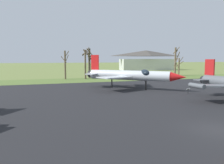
# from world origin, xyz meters

# --- Properties ---
(ground_plane) EXTENTS (600.00, 600.00, 0.00)m
(ground_plane) POSITION_xyz_m (0.00, 0.00, 0.00)
(ground_plane) COLOR olive
(asphalt_apron) EXTENTS (81.87, 44.50, 0.05)m
(asphalt_apron) POSITION_xyz_m (0.00, 13.35, 0.03)
(asphalt_apron) COLOR black
(asphalt_apron) RESTS_ON ground
(grass_verge_strip) EXTENTS (141.87, 12.00, 0.06)m
(grass_verge_strip) POSITION_xyz_m (0.00, 41.60, 0.03)
(grass_verge_strip) COLOR #576F32
(grass_verge_strip) RESTS_ON ground
(jet_fighter_front_right) EXTENTS (14.36, 14.56, 6.01)m
(jet_fighter_front_right) POSITION_xyz_m (3.23, 22.84, 2.47)
(jet_fighter_front_right) COLOR silver
(jet_fighter_front_right) RESTS_ON ground
(info_placard_front_right) EXTENTS (0.60, 0.34, 0.86)m
(info_placard_front_right) POSITION_xyz_m (9.06, 15.05, 0.55)
(info_placard_front_right) COLOR black
(info_placard_front_right) RESTS_ON ground
(bare_tree_left_of_center) EXTENTS (2.19, 2.19, 7.36)m
(bare_tree_left_of_center) POSITION_xyz_m (-5.18, 45.20, 3.91)
(bare_tree_left_of_center) COLOR brown
(bare_tree_left_of_center) RESTS_ON ground
(bare_tree_center) EXTENTS (2.71, 3.23, 8.34)m
(bare_tree_center) POSITION_xyz_m (0.11, 44.94, 4.54)
(bare_tree_center) COLOR brown
(bare_tree_center) RESTS_ON ground
(bare_tree_right_of_center) EXTENTS (3.10, 3.58, 8.10)m
(bare_tree_right_of_center) POSITION_xyz_m (1.61, 47.43, 4.51)
(bare_tree_right_of_center) COLOR #42382D
(bare_tree_right_of_center) RESTS_ON ground
(bare_tree_far_right) EXTENTS (3.47, 2.80, 5.92)m
(bare_tree_far_right) POSITION_xyz_m (30.01, 46.73, 3.20)
(bare_tree_far_right) COLOR brown
(bare_tree_far_right) RESTS_ON ground
(bare_tree_backdrop_extra) EXTENTS (1.82, 2.54, 9.14)m
(bare_tree_backdrop_extra) POSITION_xyz_m (30.51, 49.08, 4.84)
(bare_tree_backdrop_extra) COLOR brown
(bare_tree_backdrop_extra) RESTS_ON ground
(visitor_building) EXTENTS (26.66, 13.78, 9.30)m
(visitor_building) POSITION_xyz_m (37.88, 83.16, 4.56)
(visitor_building) COLOR beige
(visitor_building) RESTS_ON ground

